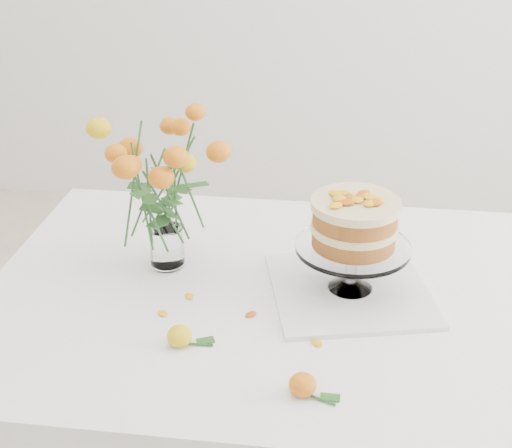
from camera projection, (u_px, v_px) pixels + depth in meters
The scene contains 11 objects.
table at pixel (311, 325), 1.57m from camera, with size 1.43×0.93×0.76m.
napkin at pixel (350, 290), 1.54m from camera, with size 0.33×0.33×0.01m, color white.
cake_stand at pixel (354, 228), 1.47m from camera, with size 0.24×0.24×0.22m.
rose_vase at pixel (162, 174), 1.53m from camera, with size 0.32×0.32×0.39m.
loose_rose_near at pixel (180, 336), 1.36m from camera, with size 0.09×0.05×0.04m.
loose_rose_far at pixel (303, 385), 1.23m from camera, with size 0.08×0.05×0.04m.
stray_petal_a at pixel (251, 315), 1.46m from camera, with size 0.03×0.02×0.00m, color #FFAD10.
stray_petal_b at pixel (298, 330), 1.41m from camera, with size 0.03×0.02×0.00m, color #FFAD10.
stray_petal_c at pixel (317, 343), 1.37m from camera, with size 0.03×0.02×0.00m, color #FFAD10.
stray_petal_d at pixel (189, 296), 1.52m from camera, with size 0.03×0.02×0.00m, color #FFAD10.
stray_petal_e at pixel (163, 313), 1.46m from camera, with size 0.03×0.02×0.00m, color #FFAD10.
Camera 1 is at (0.05, -1.30, 1.59)m, focal length 50.00 mm.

